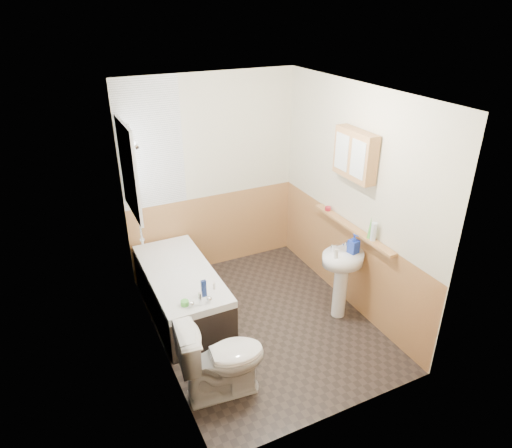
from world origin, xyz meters
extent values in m
plane|color=black|center=(0.00, 0.00, 0.00)|extent=(2.80, 2.80, 0.00)
plane|color=white|center=(0.00, 0.00, 2.50)|extent=(2.80, 2.80, 0.00)
cube|color=beige|center=(0.00, 1.41, 1.25)|extent=(2.20, 0.02, 2.50)
cube|color=beige|center=(0.00, -1.41, 1.25)|extent=(2.20, 0.02, 2.50)
cube|color=beige|center=(-1.11, 0.00, 1.25)|extent=(0.02, 2.80, 2.50)
cube|color=beige|center=(1.11, 0.00, 1.25)|extent=(0.02, 2.80, 2.50)
cube|color=#B8814B|center=(1.09, 0.00, 0.50)|extent=(0.01, 2.80, 1.00)
cube|color=#B8814B|center=(0.00, -1.39, 0.50)|extent=(2.20, 0.01, 1.00)
cube|color=#B8814B|center=(0.00, 1.39, 0.50)|extent=(2.20, 0.01, 1.00)
cube|color=white|center=(-1.09, 0.00, 1.25)|extent=(0.01, 2.80, 2.50)
cube|color=white|center=(-0.73, 1.39, 1.75)|extent=(0.75, 0.01, 1.50)
cube|color=white|center=(-1.07, 0.95, 1.65)|extent=(0.03, 0.79, 0.99)
cube|color=white|center=(-1.05, 0.95, 1.65)|extent=(0.01, 0.70, 0.90)
cube|color=white|center=(-1.05, 0.95, 1.65)|extent=(0.01, 0.04, 0.90)
cube|color=black|center=(-0.73, 0.57, 0.23)|extent=(0.70, 1.57, 0.46)
cube|color=white|center=(-0.73, 0.57, 0.50)|extent=(0.70, 1.57, 0.08)
cube|color=white|center=(-0.73, 0.57, 0.49)|extent=(0.56, 1.43, 0.04)
cylinder|color=silver|center=(-0.73, -0.12, 0.61)|extent=(0.04, 0.04, 0.14)
sphere|color=silver|center=(-0.82, -0.12, 0.58)|extent=(0.06, 0.06, 0.06)
sphere|color=silver|center=(-0.64, -0.12, 0.58)|extent=(0.06, 0.06, 0.06)
cylinder|color=silver|center=(-1.05, 0.80, 1.50)|extent=(0.02, 0.02, 1.31)
cylinder|color=silver|center=(-1.05, 0.80, 0.90)|extent=(0.05, 0.05, 0.02)
cylinder|color=silver|center=(-1.05, 0.80, 2.10)|extent=(0.05, 0.05, 0.02)
cylinder|color=silver|center=(-1.00, 0.80, 1.94)|extent=(0.07, 0.09, 0.09)
imported|color=white|center=(-0.76, -0.74, 0.38)|extent=(0.82, 0.52, 0.76)
cylinder|color=white|center=(0.84, -0.25, 0.32)|extent=(0.15, 0.15, 0.65)
ellipsoid|color=white|center=(0.84, -0.25, 0.74)|extent=(0.47, 0.38, 0.13)
cylinder|color=silver|center=(0.75, -0.16, 0.83)|extent=(0.03, 0.03, 0.08)
cylinder|color=silver|center=(0.93, -0.16, 0.83)|extent=(0.03, 0.03, 0.08)
cylinder|color=silver|center=(0.84, -0.18, 0.86)|extent=(0.02, 0.11, 0.09)
cube|color=#B8814B|center=(1.04, -0.11, 0.99)|extent=(0.10, 1.34, 0.03)
cube|color=#B8814B|center=(1.02, -0.06, 1.81)|extent=(0.13, 0.56, 0.50)
cube|color=silver|center=(0.95, -0.20, 1.81)|extent=(0.01, 0.22, 0.38)
cube|color=silver|center=(0.95, 0.07, 1.81)|extent=(0.01, 0.22, 0.38)
cylinder|color=silver|center=(1.04, -0.44, 1.10)|extent=(0.06, 0.06, 0.19)
cone|color=#59C647|center=(1.04, -0.39, 1.13)|extent=(0.06, 0.06, 0.24)
cylinder|color=maroon|center=(1.04, 0.37, 1.03)|extent=(0.08, 0.08, 0.05)
imported|color=#19339E|center=(0.94, -0.28, 0.85)|extent=(0.14, 0.23, 0.10)
cylinder|color=silver|center=(0.71, -0.30, 0.85)|extent=(0.05, 0.05, 0.11)
cube|color=navy|center=(-0.65, 0.01, 0.64)|extent=(0.05, 0.03, 0.18)
cylinder|color=#59C647|center=(-0.87, -0.05, 0.57)|extent=(0.10, 0.10, 0.05)
cylinder|color=silver|center=(-0.51, 0.08, 0.58)|extent=(0.03, 0.03, 0.08)
camera|label=1|loc=(-1.83, -3.62, 3.23)|focal=32.00mm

